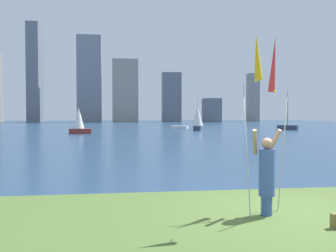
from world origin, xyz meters
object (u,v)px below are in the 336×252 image
at_px(kite_flag_left, 257,63).
at_px(kite_flag_right, 274,68).
at_px(sailboat_2, 288,127).
at_px(sailboat_4, 179,126).
at_px(person, 267,173).
at_px(sailboat_0, 198,119).
at_px(sailboat_3, 79,121).

relative_size(kite_flag_left, kite_flag_right, 0.96).
xyz_separation_m(sailboat_2, sailboat_4, (-13.84, 6.72, -0.05)).
relative_size(person, sailboat_4, 0.32).
xyz_separation_m(kite_flag_left, sailboat_2, (20.16, 40.40, -2.81)).
bearing_deg(sailboat_0, sailboat_4, 103.05).
distance_m(kite_flag_left, sailboat_0, 41.73).
bearing_deg(person, sailboat_3, 106.39).
distance_m(person, sailboat_4, 47.07).
height_order(kite_flag_right, sailboat_0, sailboat_0).
relative_size(kite_flag_right, sailboat_0, 0.95).
xyz_separation_m(kite_flag_right, sailboat_2, (19.35, 39.37, -2.84)).
xyz_separation_m(kite_flag_right, sailboat_4, (5.51, 46.09, -2.89)).
relative_size(person, kite_flag_right, 0.47).
bearing_deg(sailboat_3, kite_flag_left, -78.42).
bearing_deg(sailboat_3, kite_flag_right, -76.74).
relative_size(sailboat_0, sailboat_4, 0.71).
bearing_deg(sailboat_0, kite_flag_left, -100.70).
distance_m(sailboat_0, sailboat_3, 16.23).
height_order(person, kite_flag_left, kite_flag_left).
xyz_separation_m(kite_flag_right, sailboat_3, (-7.82, 33.17, -1.79)).
bearing_deg(kite_flag_right, kite_flag_left, -128.21).
bearing_deg(kite_flag_right, person, -123.65).
bearing_deg(kite_flag_left, sailboat_4, 82.36).
relative_size(kite_flag_right, sailboat_4, 0.67).
height_order(kite_flag_right, sailboat_3, sailboat_3).
relative_size(kite_flag_right, sailboat_2, 0.90).
relative_size(person, sailboat_3, 0.39).
bearing_deg(sailboat_2, kite_flag_left, -116.52).
distance_m(kite_flag_left, sailboat_4, 47.62).
relative_size(kite_flag_left, sailboat_2, 0.86).
bearing_deg(sailboat_0, sailboat_2, -2.64).
bearing_deg(kite_flag_left, sailboat_0, 79.30).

